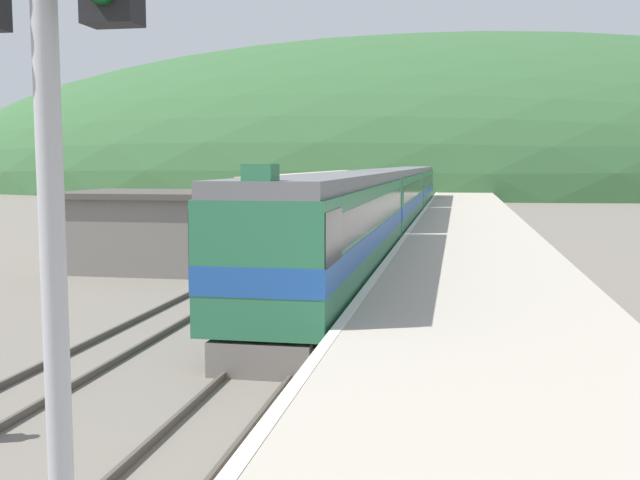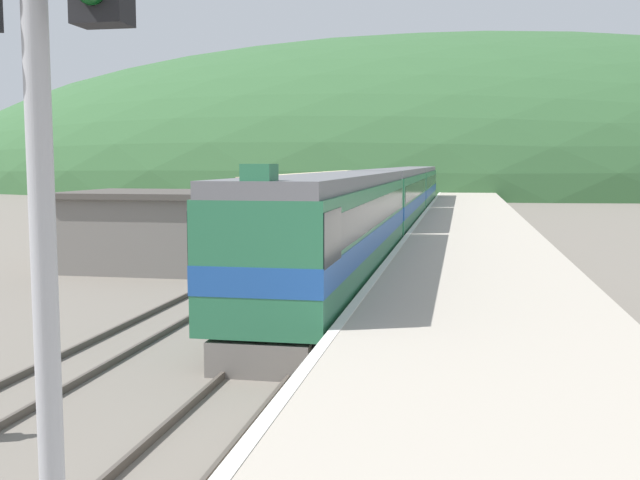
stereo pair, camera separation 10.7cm
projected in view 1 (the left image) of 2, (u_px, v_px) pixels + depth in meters
track_main at (412, 213)px, 68.17m from camera, size 1.52×180.00×0.16m
track_siding at (365, 212)px, 68.94m from camera, size 1.52×180.00×0.16m
platform at (468, 226)px, 47.69m from camera, size 6.50×140.00×1.15m
distant_hills at (434, 190)px, 129.48m from camera, size 188.72×84.92×51.54m
station_shed at (158, 230)px, 32.54m from camera, size 7.57×6.02×3.38m
express_train_lead_car at (335, 230)px, 25.55m from camera, size 2.96×20.80×4.58m
carriage_second at (392, 199)px, 47.30m from camera, size 2.95×21.45×4.22m
carriage_third at (413, 188)px, 69.14m from camera, size 2.95×21.45×4.22m
siding_train at (327, 202)px, 48.73m from camera, size 2.90×31.74×3.97m
signal_mast_main at (46, 110)px, 5.65m from camera, size 2.20×0.42×7.63m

